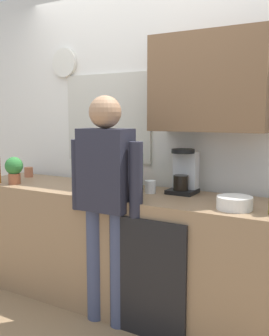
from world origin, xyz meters
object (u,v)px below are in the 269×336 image
(bottle_clear_soda, at_px, (137,171))
(potted_plant, at_px, (14,168))
(bottle_red_vinegar, at_px, (134,173))
(person_at_sink, at_px, (106,192))
(mixing_bowl, at_px, (235,203))
(bottle_green_wine, at_px, (109,173))
(storage_canister, at_px, (102,178))
(cup_terracotta_mug, at_px, (29,172))
(coffee_maker, at_px, (184,173))
(cup_white_mug, at_px, (150,187))

(bottle_clear_soda, bearing_deg, potted_plant, -162.27)
(bottle_red_vinegar, relative_size, person_at_sink, 0.14)
(potted_plant, bearing_deg, mixing_bowl, 1.55)
(bottle_red_vinegar, bearing_deg, person_at_sink, -80.55)
(bottle_green_wine, bearing_deg, storage_canister, 142.65)
(mixing_bowl, bearing_deg, cup_terracotta_mug, 171.99)
(coffee_maker, relative_size, storage_canister, 1.94)
(bottle_red_vinegar, distance_m, person_at_sink, 0.53)
(storage_canister, distance_m, person_at_sink, 0.41)
(mixing_bowl, distance_m, storage_canister, 1.11)
(cup_terracotta_mug, bearing_deg, storage_canister, -8.09)
(potted_plant, relative_size, storage_canister, 1.35)
(mixing_bowl, bearing_deg, bottle_green_wine, 176.92)
(potted_plant, bearing_deg, bottle_green_wine, 6.54)
(coffee_maker, distance_m, potted_plant, 1.43)
(bottle_clear_soda, height_order, mixing_bowl, bottle_clear_soda)
(coffee_maker, relative_size, cup_terracotta_mug, 3.59)
(bottle_green_wine, height_order, cup_white_mug, bottle_green_wine)
(bottle_clear_soda, height_order, bottle_green_wine, bottle_green_wine)
(coffee_maker, relative_size, mixing_bowl, 1.50)
(bottle_clear_soda, relative_size, cup_white_mug, 2.95)
(storage_canister, relative_size, person_at_sink, 0.11)
(cup_white_mug, distance_m, mixing_bowl, 0.71)
(coffee_maker, xyz_separation_m, storage_canister, (-0.62, -0.17, -0.06))
(person_at_sink, bearing_deg, mixing_bowl, 23.10)
(mixing_bowl, relative_size, storage_canister, 1.29)
(person_at_sink, bearing_deg, bottle_clear_soda, 102.66)
(bottle_clear_soda, xyz_separation_m, bottle_green_wine, (-0.12, -0.22, 0.01))
(cup_terracotta_mug, distance_m, storage_canister, 0.95)
(bottle_red_vinegar, xyz_separation_m, storage_canister, (-0.17, -0.21, -0.03))
(coffee_maker, distance_m, person_at_sink, 0.62)
(coffee_maker, height_order, mixing_bowl, coffee_maker)
(bottle_red_vinegar, relative_size, storage_canister, 1.29)
(bottle_clear_soda, xyz_separation_m, storage_canister, (-0.25, -0.12, -0.05))
(coffee_maker, relative_size, person_at_sink, 0.21)
(mixing_bowl, bearing_deg, bottle_clear_soda, 162.27)
(bottle_green_wine, xyz_separation_m, bottle_red_vinegar, (0.03, 0.31, -0.04))
(cup_terracotta_mug, height_order, person_at_sink, person_at_sink)
(bottle_clear_soda, bearing_deg, storage_canister, -154.49)
(bottle_green_wine, xyz_separation_m, mixing_bowl, (0.96, -0.05, -0.11))
(bottle_red_vinegar, distance_m, cup_terracotta_mug, 1.10)
(coffee_maker, bearing_deg, storage_canister, -165.05)
(mixing_bowl, height_order, person_at_sink, person_at_sink)
(bottle_red_vinegar, height_order, cup_white_mug, bottle_red_vinegar)
(bottle_red_vinegar, xyz_separation_m, mixing_bowl, (0.93, -0.36, -0.07))
(bottle_clear_soda, bearing_deg, coffee_maker, 7.32)
(coffee_maker, distance_m, cup_terracotta_mug, 1.56)
(bottle_green_wine, xyz_separation_m, cup_terracotta_mug, (-1.07, 0.23, -0.10))
(bottle_red_vinegar, relative_size, mixing_bowl, 1.00)
(person_at_sink, bearing_deg, bottle_red_vinegar, 111.49)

